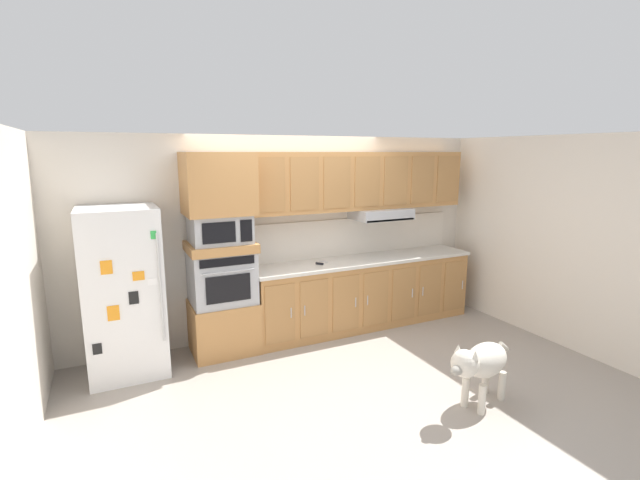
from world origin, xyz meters
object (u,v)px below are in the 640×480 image
at_px(refrigerator, 123,292).
at_px(dog, 481,363).
at_px(microwave, 220,228).
at_px(screwdriver, 320,263).
at_px(built_in_oven, 222,277).

distance_m(refrigerator, dog, 3.58).
relative_size(refrigerator, microwave, 2.73).
height_order(refrigerator, screwdriver, refrigerator).
distance_m(built_in_oven, dog, 2.88).
xyz_separation_m(refrigerator, screwdriver, (2.26, 0.03, 0.05)).
height_order(refrigerator, built_in_oven, refrigerator).
height_order(microwave, screwdriver, microwave).
height_order(refrigerator, microwave, refrigerator).
relative_size(built_in_oven, screwdriver, 4.15).
bearing_deg(dog, screwdriver, -90.16).
xyz_separation_m(refrigerator, dog, (2.86, -2.11, -0.45)).
bearing_deg(dog, refrigerator, -52.10).
distance_m(refrigerator, built_in_oven, 1.04).
bearing_deg(built_in_oven, screwdriver, -1.71).
bearing_deg(microwave, refrigerator, -176.27).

